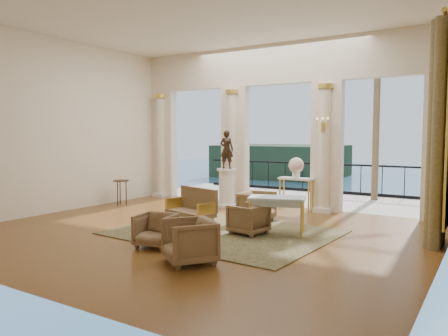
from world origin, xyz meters
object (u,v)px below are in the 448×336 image
Objects in this scene: console_table at (296,183)px; settee at (193,207)px; armchair_a at (156,228)px; side_table at (121,184)px; armchair_c at (248,217)px; armchair_d at (257,205)px; statue at (227,149)px; armchair_b at (189,239)px; game_table at (277,201)px; pedestal at (227,188)px.

settee is at bearing -108.40° from console_table.
armchair_a is 0.92× the size of side_table.
settee reaches higher than armchair_c.
settee is 3.56m from side_table.
armchair_a is at bearing 162.97° from armchair_d.
side_table is (-3.93, 3.04, 0.29)m from armchair_a.
statue reaches higher than settee.
armchair_b is 0.99× the size of armchair_d.
armchair_a is at bearing -143.64° from game_table.
console_table reaches higher than side_table.
armchair_a is at bearing -57.93° from settee.
armchair_d is 1.95m from console_table.
armchair_c is at bearing -167.86° from armchair_d.
console_table reaches higher than armchair_c.
statue reaches higher than armchair_d.
statue reaches higher than game_table.
console_table reaches higher than game_table.
game_table is at bearing -71.15° from console_table.
console_table is at bearing 71.52° from armchair_a.
armchair_b is 5.43m from pedestal.
statue reaches higher than armchair_b.
console_table is (0.17, 1.91, 0.34)m from armchair_d.
armchair_c is 3.42m from pedestal.
armchair_c is at bearing -50.86° from pedestal.
armchair_a is 0.49× the size of settee.
armchair_b is at bearing -39.40° from settee.
console_table reaches higher than armchair_d.
armchair_a is at bearing 92.70° from statue.
armchair_d is at bearing -151.24° from armchair_c.
armchair_d is (-0.64, 3.49, 0.00)m from armchair_b.
console_table is at bearing 131.04° from armchair_b.
statue is (-2.66, 2.37, 0.92)m from game_table.
game_table is at bearing 128.07° from armchair_c.
settee is (-1.03, -1.08, 0.02)m from armchair_d.
pedestal is at bearing 77.12° from statue.
pedestal is at bearing 119.79° from game_table.
side_table is (-4.86, 1.29, 0.28)m from armchair_c.
armchair_b is 5.43m from console_table.
armchair_c is (0.93, 1.75, 0.01)m from armchair_a.
settee is at bearing -18.46° from side_table.
armchair_c is 0.89× the size of armchair_d.
armchair_a is 1.99m from settee.
armchair_d is at bearing 127.49° from statue.
side_table is at bearing -153.22° from pedestal.
statue is (-2.16, 2.65, 1.26)m from armchair_c.
armchair_c is (-0.19, 2.25, -0.04)m from armchair_b.
pedestal reaches higher than armchair_c.
game_table reaches higher than side_table.
pedestal reaches higher than side_table.
settee is 2.58m from pedestal.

